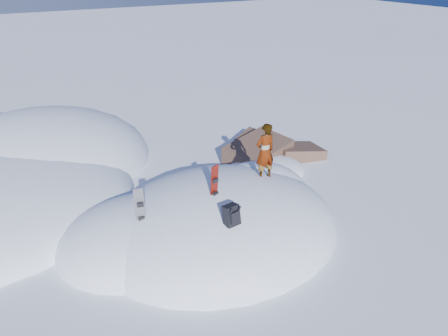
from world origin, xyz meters
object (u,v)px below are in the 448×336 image
snowboard_dark (141,213)px  backpack (232,215)px  snowboard_red (214,188)px  person (265,152)px

snowboard_dark → backpack: snowboard_dark is taller
snowboard_red → person: size_ratio=0.80×
snowboard_red → backpack: snowboard_red is taller
snowboard_dark → backpack: bearing=-29.8°
snowboard_red → snowboard_dark: (-1.91, 0.35, -0.33)m
snowboard_dark → person: 3.85m
backpack → person: 2.64m
snowboard_red → snowboard_dark: bearing=150.9°
backpack → snowboard_dark: bearing=131.4°
backpack → person: person is taller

